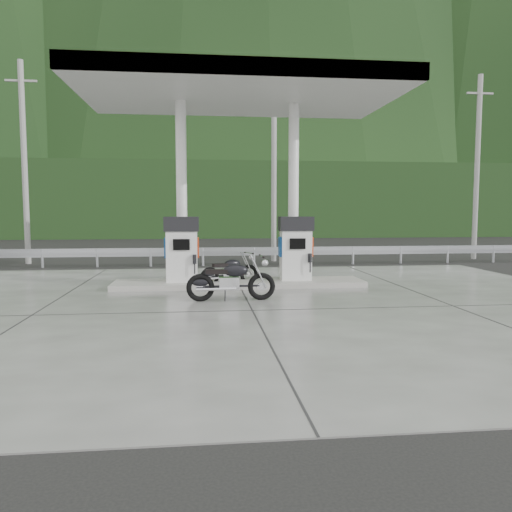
{
  "coord_description": "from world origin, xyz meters",
  "views": [
    {
      "loc": [
        -1.08,
        -11.39,
        2.13
      ],
      "look_at": [
        0.3,
        1.0,
        1.0
      ],
      "focal_mm": 35.0,
      "sensor_mm": 36.0,
      "label": 1
    }
  ],
  "objects": [
    {
      "name": "tree_band",
      "position": [
        0.0,
        30.0,
        3.0
      ],
      "size": [
        80.0,
        6.0,
        6.0
      ],
      "primitive_type": "cube",
      "color": "black",
      "rests_on": "ground"
    },
    {
      "name": "utility_pole_b",
      "position": [
        2.0,
        9.5,
        4.0
      ],
      "size": [
        0.22,
        0.22,
        8.0
      ],
      "primitive_type": "cylinder",
      "color": "gray",
      "rests_on": "ground"
    },
    {
      "name": "ground",
      "position": [
        0.0,
        0.0,
        0.0
      ],
      "size": [
        160.0,
        160.0,
        0.0
      ],
      "primitive_type": "plane",
      "color": "black",
      "rests_on": "ground"
    },
    {
      "name": "gas_pump_right",
      "position": [
        1.6,
        2.5,
        1.07
      ],
      "size": [
        0.95,
        0.55,
        1.8
      ],
      "primitive_type": null,
      "color": "white",
      "rests_on": "pump_island"
    },
    {
      "name": "motorcycle_right",
      "position": [
        -0.27,
        2.62,
        0.42
      ],
      "size": [
        1.76,
        1.16,
        0.8
      ],
      "primitive_type": null,
      "rotation": [
        0.0,
        0.0,
        0.41
      ],
      "color": "black",
      "rests_on": "forecourt_apron"
    },
    {
      "name": "pump_island",
      "position": [
        0.0,
        2.5,
        0.1
      ],
      "size": [
        7.0,
        1.4,
        0.15
      ],
      "primitive_type": "cube",
      "color": "#98968E",
      "rests_on": "forecourt_apron"
    },
    {
      "name": "utility_pole_c",
      "position": [
        11.0,
        9.5,
        4.0
      ],
      "size": [
        0.22,
        0.22,
        8.0
      ],
      "primitive_type": "cylinder",
      "color": "gray",
      "rests_on": "ground"
    },
    {
      "name": "canopy_column_left",
      "position": [
        -1.6,
        2.9,
        2.67
      ],
      "size": [
        0.3,
        0.3,
        5.0
      ],
      "primitive_type": "cylinder",
      "color": "white",
      "rests_on": "pump_island"
    },
    {
      "name": "guardrail",
      "position": [
        0.0,
        8.0,
        0.71
      ],
      "size": [
        26.0,
        0.16,
        1.42
      ],
      "primitive_type": null,
      "color": "#ADB0B5",
      "rests_on": "ground"
    },
    {
      "name": "canopy_column_right",
      "position": [
        1.6,
        2.9,
        2.67
      ],
      "size": [
        0.3,
        0.3,
        5.0
      ],
      "primitive_type": "cylinder",
      "color": "white",
      "rests_on": "pump_island"
    },
    {
      "name": "utility_pole_a",
      "position": [
        -8.0,
        9.5,
        4.0
      ],
      "size": [
        0.22,
        0.22,
        8.0
      ],
      "primitive_type": "cylinder",
      "color": "gray",
      "rests_on": "ground"
    },
    {
      "name": "forested_hills",
      "position": [
        0.0,
        60.0,
        0.0
      ],
      "size": [
        100.0,
        40.0,
        140.0
      ],
      "primitive_type": null,
      "color": "black",
      "rests_on": "ground"
    },
    {
      "name": "forecourt_apron",
      "position": [
        0.0,
        0.0,
        0.01
      ],
      "size": [
        18.0,
        14.0,
        0.02
      ],
      "primitive_type": "cube",
      "color": "slate",
      "rests_on": "ground"
    },
    {
      "name": "road",
      "position": [
        0.0,
        11.5,
        0.0
      ],
      "size": [
        60.0,
        7.0,
        0.01
      ],
      "primitive_type": "cube",
      "color": "black",
      "rests_on": "ground"
    },
    {
      "name": "gas_pump_left",
      "position": [
        -1.6,
        2.5,
        1.07
      ],
      "size": [
        0.95,
        0.55,
        1.8
      ],
      "primitive_type": null,
      "color": "white",
      "rests_on": "pump_island"
    },
    {
      "name": "motorcycle_left",
      "position": [
        -0.37,
        0.24,
        0.48
      ],
      "size": [
        1.98,
        0.67,
        0.93
      ],
      "primitive_type": null,
      "rotation": [
        0.0,
        0.0,
        0.02
      ],
      "color": "black",
      "rests_on": "forecourt_apron"
    },
    {
      "name": "canopy_roof",
      "position": [
        0.0,
        2.5,
        5.37
      ],
      "size": [
        8.5,
        5.0,
        0.4
      ],
      "primitive_type": "cube",
      "color": "silver",
      "rests_on": "canopy_column_left"
    }
  ]
}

